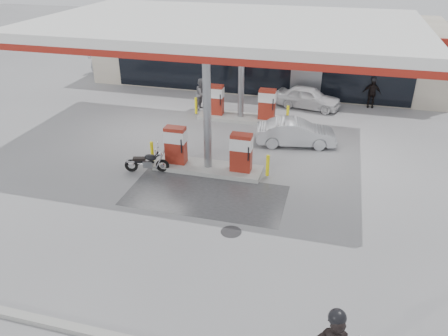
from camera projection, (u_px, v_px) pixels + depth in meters
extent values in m
plane|color=gray|center=(193.00, 194.00, 16.61)|extent=(90.00, 90.00, 0.00)
cube|color=#4C4C4F|center=(206.00, 195.00, 16.50)|extent=(6.00, 3.00, 0.00)
cylinder|color=#38383A|center=(231.00, 232.00, 14.44)|extent=(0.70, 0.70, 0.01)
cube|color=gray|center=(101.00, 335.00, 10.59)|extent=(28.00, 0.25, 0.15)
cube|color=beige|center=(268.00, 49.00, 29.36)|extent=(22.00, 8.00, 4.00)
cube|color=black|center=(256.00, 74.00, 26.19)|extent=(18.00, 0.10, 2.60)
cube|color=maroon|center=(257.00, 39.00, 25.15)|extent=(22.00, 0.25, 1.00)
cube|color=navy|center=(384.00, 45.00, 23.51)|extent=(3.50, 0.12, 0.80)
cube|color=gray|center=(306.00, 83.00, 25.61)|extent=(1.80, 0.14, 2.20)
cube|color=silver|center=(227.00, 27.00, 18.42)|extent=(16.00, 10.00, 0.60)
cube|color=maroon|center=(188.00, 59.00, 14.27)|extent=(16.00, 0.12, 0.24)
cube|color=maroon|center=(251.00, 14.00, 22.73)|extent=(16.00, 0.12, 0.24)
cylinder|color=gray|center=(207.00, 112.00, 17.11)|extent=(0.32, 0.32, 5.00)
cylinder|color=gray|center=(241.00, 72.00, 22.24)|extent=(0.32, 0.32, 5.00)
cube|color=#9E9E99|center=(208.00, 168.00, 18.28)|extent=(4.50, 1.30, 0.18)
cube|color=maroon|center=(176.00, 145.00, 18.18)|extent=(0.85, 0.48, 1.60)
cube|color=maroon|center=(241.00, 153.00, 17.54)|extent=(0.85, 0.48, 1.60)
cube|color=silver|center=(175.00, 136.00, 18.00)|extent=(0.88, 0.52, 0.50)
cube|color=silver|center=(241.00, 143.00, 17.36)|extent=(0.88, 0.52, 0.50)
cylinder|color=yellow|center=(152.00, 152.00, 18.64)|extent=(0.14, 0.14, 0.90)
cylinder|color=yellow|center=(268.00, 165.00, 17.50)|extent=(0.14, 0.14, 0.90)
cube|color=#9E9E99|center=(240.00, 118.00, 23.41)|extent=(4.50, 1.30, 0.18)
cube|color=maroon|center=(215.00, 100.00, 23.31)|extent=(0.85, 0.48, 1.60)
cube|color=maroon|center=(267.00, 104.00, 22.67)|extent=(0.85, 0.48, 1.60)
cube|color=silver|center=(215.00, 92.00, 23.13)|extent=(0.88, 0.52, 0.50)
cube|color=silver|center=(267.00, 97.00, 22.49)|extent=(0.88, 0.52, 0.50)
cylinder|color=yellow|center=(196.00, 106.00, 23.77)|extent=(0.14, 0.14, 0.90)
cylinder|color=yellow|center=(288.00, 114.00, 22.63)|extent=(0.14, 0.14, 0.90)
torus|color=black|center=(162.00, 165.00, 18.06)|extent=(0.57, 0.27, 0.56)
torus|color=black|center=(131.00, 165.00, 18.06)|extent=(0.57, 0.27, 0.56)
cube|color=gray|center=(148.00, 164.00, 18.02)|extent=(0.42, 0.31, 0.28)
cube|color=black|center=(144.00, 162.00, 17.98)|extent=(0.84, 0.31, 0.07)
ellipsoid|color=black|center=(150.00, 157.00, 17.88)|extent=(0.58, 0.42, 0.26)
cube|color=black|center=(139.00, 159.00, 17.91)|extent=(0.55, 0.35, 0.09)
cylinder|color=silver|center=(157.00, 151.00, 17.75)|extent=(0.22, 0.69, 0.03)
sphere|color=silver|center=(160.00, 154.00, 17.81)|extent=(0.17, 0.17, 0.17)
cylinder|color=silver|center=(137.00, 164.00, 18.18)|extent=(0.83, 0.29, 0.07)
imported|color=white|center=(309.00, 97.00, 24.75)|extent=(3.83, 2.09, 1.23)
imported|color=#5C5C62|center=(202.00, 94.00, 24.46)|extent=(0.78, 0.94, 1.76)
imported|color=#B0B2B8|center=(296.00, 133.00, 20.28)|extent=(3.83, 1.94, 1.21)
imported|color=#B1B3BA|center=(121.00, 66.00, 30.55)|extent=(4.95, 3.01, 1.34)
imported|color=#161C4B|center=(358.00, 85.00, 26.92)|extent=(4.78, 3.64, 1.21)
imported|color=black|center=(372.00, 93.00, 24.77)|extent=(0.97, 0.42, 1.65)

